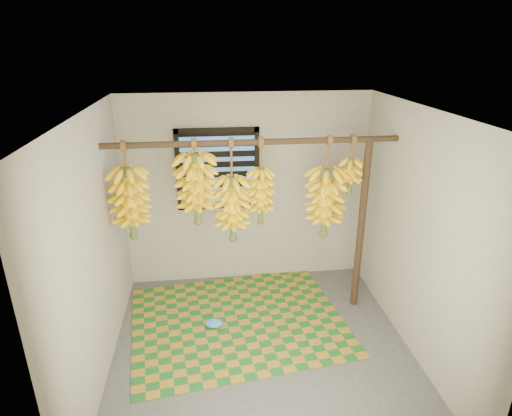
{
  "coord_description": "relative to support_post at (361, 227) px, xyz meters",
  "views": [
    {
      "loc": [
        -0.48,
        -3.48,
        2.96
      ],
      "look_at": [
        0.0,
        0.55,
        1.35
      ],
      "focal_mm": 30.0,
      "sensor_mm": 36.0,
      "label": 1
    }
  ],
  "objects": [
    {
      "name": "window",
      "position": [
        -1.55,
        0.78,
        0.5
      ],
      "size": [
        1.0,
        0.04,
        1.0
      ],
      "color": "black",
      "rests_on": "wall_back"
    },
    {
      "name": "wall_back",
      "position": [
        -1.2,
        0.8,
        0.2
      ],
      "size": [
        3.0,
        0.01,
        2.4
      ],
      "primitive_type": "cube",
      "color": "gray",
      "rests_on": "floor"
    },
    {
      "name": "banana_bunch_d",
      "position": [
        -1.13,
        0.0,
        0.42
      ],
      "size": [
        0.28,
        0.28,
        0.94
      ],
      "color": "brown",
      "rests_on": "hanging_pole"
    },
    {
      "name": "ceiling",
      "position": [
        -1.2,
        -0.7,
        1.4
      ],
      "size": [
        3.0,
        3.0,
        0.01
      ],
      "primitive_type": "cube",
      "color": "silver",
      "rests_on": "wall_back"
    },
    {
      "name": "plastic_bag",
      "position": [
        -1.68,
        -0.26,
        -0.95
      ],
      "size": [
        0.22,
        0.18,
        0.08
      ],
      "primitive_type": "ellipsoid",
      "rotation": [
        0.0,
        0.0,
        -0.17
      ],
      "color": "#3B8DDE",
      "rests_on": "woven_mat"
    },
    {
      "name": "wall_left",
      "position": [
        -2.71,
        -0.7,
        0.2
      ],
      "size": [
        0.01,
        3.0,
        2.4
      ],
      "primitive_type": "cube",
      "color": "gray",
      "rests_on": "floor"
    },
    {
      "name": "support_post",
      "position": [
        0.0,
        0.0,
        0.0
      ],
      "size": [
        0.08,
        0.08,
        2.0
      ],
      "primitive_type": "cylinder",
      "color": "#3C291C",
      "rests_on": "floor"
    },
    {
      "name": "floor",
      "position": [
        -1.2,
        -0.7,
        -1.0
      ],
      "size": [
        3.0,
        3.0,
        0.01
      ],
      "primitive_type": "cube",
      "color": "#444444",
      "rests_on": "ground"
    },
    {
      "name": "woven_mat",
      "position": [
        -1.41,
        -0.18,
        -0.99
      ],
      "size": [
        2.53,
        2.13,
        0.01
      ],
      "primitive_type": "cube",
      "rotation": [
        0.0,
        0.0,
        0.13
      ],
      "color": "#1C5F21",
      "rests_on": "floor"
    },
    {
      "name": "banana_bunch_c",
      "position": [
        -1.43,
        0.0,
        0.29
      ],
      "size": [
        0.37,
        0.37,
        1.12
      ],
      "color": "brown",
      "rests_on": "hanging_pole"
    },
    {
      "name": "hanging_pole",
      "position": [
        -1.2,
        0.0,
        1.0
      ],
      "size": [
        3.0,
        0.06,
        0.06
      ],
      "primitive_type": "cylinder",
      "rotation": [
        0.0,
        1.57,
        0.0
      ],
      "color": "#3C291C",
      "rests_on": "wall_left"
    },
    {
      "name": "banana_bunch_b",
      "position": [
        -1.8,
        -0.0,
        0.53
      ],
      "size": [
        0.41,
        0.41,
        0.9
      ],
      "color": "brown",
      "rests_on": "hanging_pole"
    },
    {
      "name": "banana_bunch_e",
      "position": [
        -0.43,
        0.0,
        0.32
      ],
      "size": [
        0.4,
        0.4,
        1.12
      ],
      "color": "brown",
      "rests_on": "hanging_pole"
    },
    {
      "name": "wall_right",
      "position": [
        0.3,
        -0.7,
        0.2
      ],
      "size": [
        0.01,
        3.0,
        2.4
      ],
      "primitive_type": "cube",
      "color": "gray",
      "rests_on": "floor"
    },
    {
      "name": "banana_bunch_f",
      "position": [
        -0.18,
        0.0,
        0.61
      ],
      "size": [
        0.25,
        0.25,
        0.65
      ],
      "color": "brown",
      "rests_on": "hanging_pole"
    },
    {
      "name": "banana_bunch_a",
      "position": [
        -2.47,
        0.0,
        0.4
      ],
      "size": [
        0.38,
        0.38,
        1.03
      ],
      "color": "brown",
      "rests_on": "hanging_pole"
    }
  ]
}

